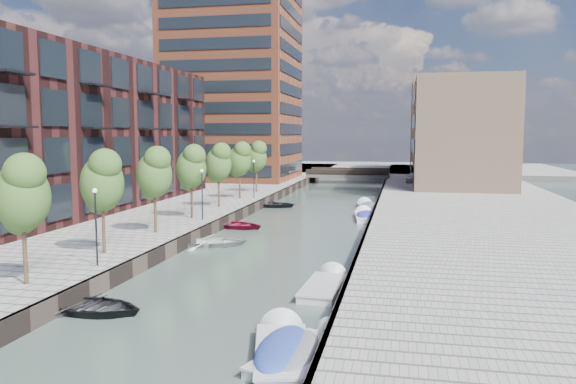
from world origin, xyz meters
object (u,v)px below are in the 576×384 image
(tree_5, at_px, (240,159))
(motorboat_2, at_px, (326,287))
(tree_3, at_px, (191,166))
(sloop_0, at_px, (99,311))
(sloop_3, at_px, (213,246))
(sloop_4, at_px, (272,207))
(tree_4, at_px, (218,162))
(motorboat_3, at_px, (365,216))
(tree_2, at_px, (154,172))
(motorboat_0, at_px, (282,349))
(tree_1, at_px, (102,180))
(motorboat_1, at_px, (304,353))
(tree_0, at_px, (22,192))
(sloop_1, at_px, (93,312))
(motorboat_4, at_px, (368,207))
(sloop_2, at_px, (236,228))
(car, at_px, (414,177))
(bridge, at_px, (348,174))
(tree_6, at_px, (256,156))

(tree_5, relative_size, motorboat_2, 1.15)
(tree_3, bearing_deg, sloop_0, -79.83)
(sloop_3, xyz_separation_m, sloop_4, (-0.76, 21.49, 0.00))
(tree_4, bearing_deg, motorboat_3, 8.12)
(tree_2, xyz_separation_m, tree_5, (0.00, 21.00, 0.00))
(motorboat_0, bearing_deg, sloop_3, 116.13)
(tree_1, distance_m, motorboat_1, 18.10)
(tree_0, xyz_separation_m, tree_3, (0.00, 21.00, 0.00))
(sloop_1, bearing_deg, motorboat_4, -9.62)
(tree_3, relative_size, motorboat_3, 1.09)
(sloop_2, relative_size, motorboat_0, 0.85)
(tree_3, bearing_deg, motorboat_2, -49.25)
(tree_0, distance_m, car, 62.47)
(sloop_2, xyz_separation_m, car, (15.29, 37.00, 1.72))
(bridge, distance_m, sloop_2, 45.81)
(bridge, xyz_separation_m, car, (10.18, -8.50, 0.33))
(tree_4, distance_m, sloop_1, 29.15)
(sloop_1, distance_m, motorboat_3, 32.02)
(tree_5, xyz_separation_m, sloop_1, (3.64, -35.43, -5.31))
(motorboat_1, relative_size, motorboat_4, 0.89)
(motorboat_1, xyz_separation_m, motorboat_3, (-0.06, 33.53, 0.02))
(motorboat_1, xyz_separation_m, motorboat_2, (-0.44, 9.10, -0.10))
(tree_6, bearing_deg, tree_2, -90.00)
(motorboat_1, bearing_deg, tree_0, 165.47)
(sloop_3, height_order, motorboat_0, motorboat_0)
(tree_0, height_order, sloop_1, tree_0)
(motorboat_3, relative_size, motorboat_4, 0.95)
(tree_5, xyz_separation_m, motorboat_3, (13.72, -5.04, -5.09))
(bridge, xyz_separation_m, motorboat_1, (5.28, -71.57, -1.20))
(sloop_1, bearing_deg, bridge, 1.33)
(sloop_3, bearing_deg, motorboat_3, -49.69)
(sloop_0, relative_size, sloop_2, 0.87)
(tree_4, relative_size, motorboat_2, 1.15)
(motorboat_2, bearing_deg, sloop_0, -148.99)
(tree_4, xyz_separation_m, motorboat_3, (13.72, 1.96, -5.09))
(tree_0, xyz_separation_m, tree_1, (0.00, 7.00, 0.00))
(sloop_1, bearing_deg, sloop_4, 6.07)
(tree_6, height_order, car, tree_6)
(tree_5, bearing_deg, tree_3, -90.00)
(motorboat_0, bearing_deg, motorboat_4, 89.09)
(tree_6, bearing_deg, sloop_2, -80.16)
(car, bearing_deg, tree_4, -108.94)
(tree_3, xyz_separation_m, sloop_0, (3.80, -21.20, -5.31))
(tree_3, relative_size, tree_5, 1.00)
(sloop_0, height_order, motorboat_3, motorboat_3)
(sloop_2, distance_m, car, 40.08)
(tree_6, bearing_deg, bridge, 71.90)
(tree_5, bearing_deg, car, 52.69)
(tree_0, distance_m, tree_5, 35.00)
(bridge, distance_m, tree_5, 34.30)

